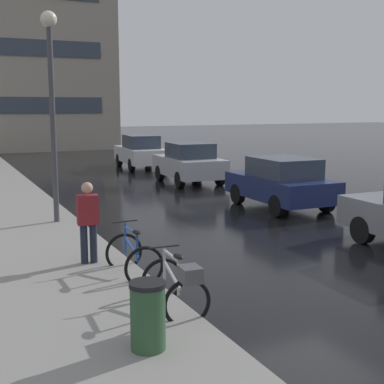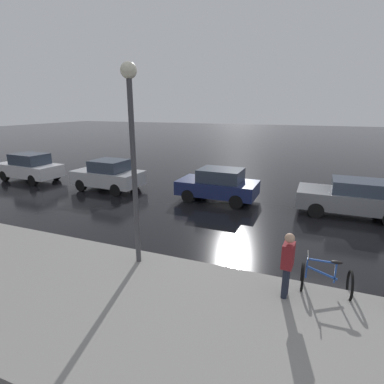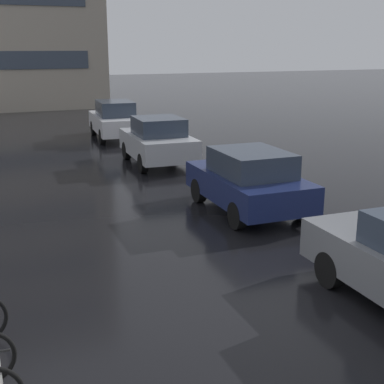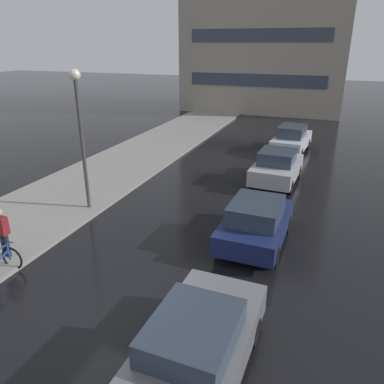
{
  "view_description": "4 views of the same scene",
  "coord_description": "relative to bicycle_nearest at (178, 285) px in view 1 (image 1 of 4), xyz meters",
  "views": [
    {
      "loc": [
        -6.88,
        -8.67,
        3.16
      ],
      "look_at": [
        -0.69,
        4.37,
        0.82
      ],
      "focal_mm": 50.0,
      "sensor_mm": 36.0,
      "label": 1
    },
    {
      "loc": [
        -10.87,
        1.05,
        4.43
      ],
      "look_at": [
        -1.72,
        4.62,
        1.63
      ],
      "focal_mm": 28.0,
      "sensor_mm": 36.0,
      "label": 2
    },
    {
      "loc": [
        -3.65,
        -6.46,
        4.07
      ],
      "look_at": [
        0.66,
        3.85,
        1.0
      ],
      "focal_mm": 50.0,
      "sensor_mm": 36.0,
      "label": 3
    },
    {
      "loc": [
        4.61,
        -6.22,
        6.34
      ],
      "look_at": [
        0.59,
        4.47,
        1.77
      ],
      "focal_mm": 35.0,
      "sensor_mm": 36.0,
      "label": 4
    }
  ],
  "objects": [
    {
      "name": "ground_plane",
      "position": [
        3.79,
        1.67,
        -0.5
      ],
      "size": [
        140.0,
        140.0,
        0.0
      ],
      "primitive_type": "plane",
      "color": "black"
    },
    {
      "name": "bicycle_nearest",
      "position": [
        0.0,
        0.0,
        0.0
      ],
      "size": [
        0.81,
        1.45,
        1.0
      ],
      "color": "black",
      "rests_on": "ground"
    },
    {
      "name": "bicycle_second",
      "position": [
        0.01,
        2.02,
        -0.09
      ],
      "size": [
        0.77,
        1.14,
        1.01
      ],
      "color": "black",
      "rests_on": "ground"
    },
    {
      "name": "car_navy",
      "position": [
        6.46,
        6.63,
        0.3
      ],
      "size": [
        2.02,
        3.83,
        1.58
      ],
      "color": "navy",
      "rests_on": "ground"
    },
    {
      "name": "car_silver",
      "position": [
        6.2,
        12.82,
        0.32
      ],
      "size": [
        2.11,
        3.88,
        1.66
      ],
      "color": "#B2B5BA",
      "rests_on": "ground"
    },
    {
      "name": "car_white",
      "position": [
        6.19,
        18.67,
        0.33
      ],
      "size": [
        2.12,
        4.32,
        1.69
      ],
      "color": "silver",
      "rests_on": "ground"
    },
    {
      "name": "pedestrian",
      "position": [
        -0.59,
        2.91,
        0.47
      ],
      "size": [
        0.42,
        0.28,
        1.72
      ],
      "color": "#1E2333",
      "rests_on": "ground"
    },
    {
      "name": "streetlamp",
      "position": [
        -0.4,
        6.98,
        3.16
      ],
      "size": [
        0.41,
        0.41,
        5.49
      ],
      "color": "#424247",
      "rests_on": "ground"
    },
    {
      "name": "trash_bin",
      "position": [
        -0.88,
        -1.07,
        0.0
      ],
      "size": [
        0.46,
        0.46,
        1.01
      ],
      "color": "#2D5133",
      "rests_on": "ground"
    }
  ]
}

